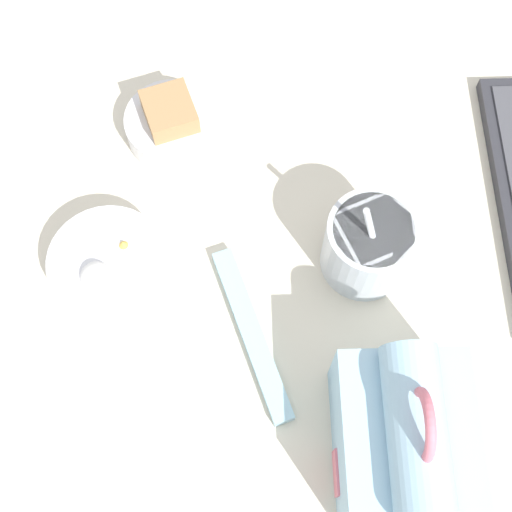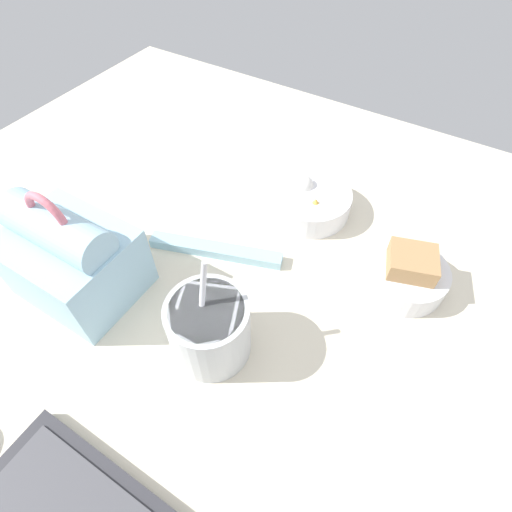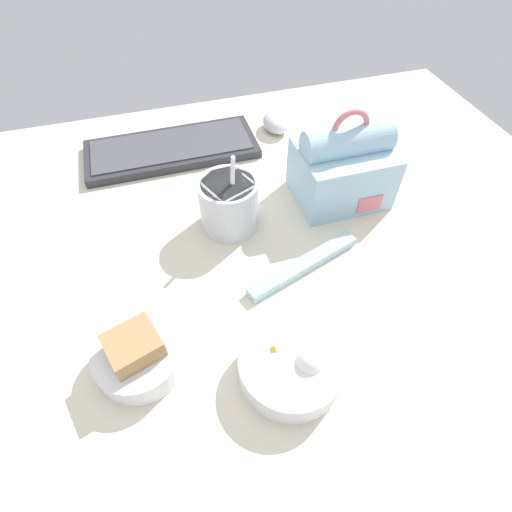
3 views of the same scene
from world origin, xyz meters
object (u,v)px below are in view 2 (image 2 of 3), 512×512
Objects in this scene: lunch_bag at (72,257)px; bento_bowl_sandwich at (406,274)px; soup_cup at (209,328)px; chopstick_case at (216,250)px; bento_bowl_snacks at (310,201)px.

bento_bowl_sandwich is at bearing -148.54° from lunch_bag.
soup_cup is 0.75× the size of chopstick_case.
bento_bowl_snacks is (-21.17, -31.56, -4.35)cm from lunch_bag.
bento_bowl_snacks is (0.65, -29.99, -2.62)cm from soup_cup.
lunch_bag reaches higher than bento_bowl_sandwich.
soup_cup is 1.13× the size of bento_bowl_snacks.
chopstick_case is (8.28, 16.43, -1.49)cm from bento_bowl_snacks.
bento_bowl_sandwich is 0.56× the size of chopstick_case.
bento_bowl_snacks is at bearing -116.74° from chopstick_case.
bento_bowl_snacks is 18.46cm from chopstick_case.
lunch_bag is at bearing 49.58° from chopstick_case.
chopstick_case is (8.93, -13.56, -4.11)cm from soup_cup.
soup_cup reaches higher than bento_bowl_sandwich.
soup_cup is 1.33× the size of bento_bowl_sandwich.
lunch_bag is 1.31× the size of bento_bowl_snacks.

